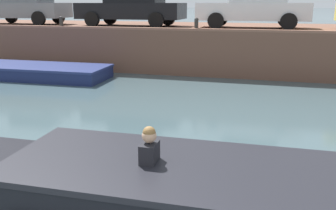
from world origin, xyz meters
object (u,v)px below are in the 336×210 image
Objects in this scene: motorboat_passing at (189,186)px; car_leftmost_grey at (24,5)px; mooring_bollard_west at (61,22)px; car_left_inner_black at (132,5)px; boat_moored_west_navy at (27,71)px; car_centre_white at (254,5)px; mooring_bollard_mid at (196,24)px.

car_leftmost_grey is at bearing 132.73° from motorboat_passing.
motorboat_passing is 11.50m from mooring_bollard_west.
car_left_inner_black is 9.84× the size of mooring_bollard_west.
boat_moored_west_navy is 1.57× the size of car_leftmost_grey.
car_centre_white is (7.57, 3.74, 2.24)m from boat_moored_west_navy.
car_left_inner_black is at bearing 149.25° from mooring_bollard_mid.
car_leftmost_grey is at bearing 180.00° from car_centre_white.
motorboat_passing is 14.77× the size of mooring_bollard_west.
car_leftmost_grey is 0.93× the size of car_left_inner_black.
mooring_bollard_mid is at bearing 0.00° from mooring_bollard_west.
mooring_bollard_west is (-7.22, -1.82, -0.61)m from car_centre_white.
car_left_inner_black is (5.19, -0.00, 0.00)m from car_leftmost_grey.
car_centre_white is at bearing 89.05° from motorboat_passing.
mooring_bollard_mid is at bearing -135.81° from car_centre_white.
car_left_inner_black is at bearing 113.84° from motorboat_passing.
motorboat_passing is 10.99m from car_centre_white.
boat_moored_west_navy is 8.74m from car_centre_white.
car_left_inner_black reaches higher than motorboat_passing.
mooring_bollard_west is at bearing -141.42° from car_left_inner_black.
mooring_bollard_west is at bearing 128.20° from motorboat_passing.
motorboat_passing is 1.61× the size of car_leftmost_grey.
mooring_bollard_west reaches higher than boat_moored_west_navy.
car_left_inner_black reaches higher than boat_moored_west_navy.
motorboat_passing is 1.55× the size of car_centre_white.
motorboat_passing is 9.25m from mooring_bollard_mid.
motorboat_passing is at bearing -43.57° from boat_moored_west_navy.
boat_moored_west_navy is 6.23m from mooring_bollard_mid.
car_centre_white is at bearing 44.19° from mooring_bollard_mid.
car_centre_white is 9.52× the size of mooring_bollard_mid.
car_left_inner_black is at bearing 38.58° from mooring_bollard_west.
car_left_inner_black is at bearing -0.03° from car_leftmost_grey.
motorboat_passing is at bearing -90.95° from car_centre_white.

